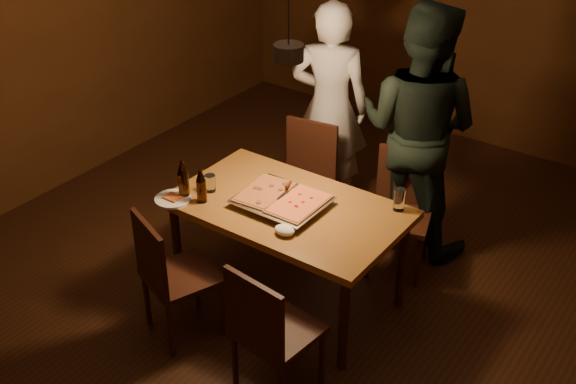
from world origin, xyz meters
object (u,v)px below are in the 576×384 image
Objects in this scene: chair_far_right at (403,199)px; diner_dark at (418,129)px; diner_white at (330,107)px; beer_bottle_a at (183,179)px; chair_near_right at (268,324)px; chair_far_left at (306,169)px; pendant_lamp at (289,51)px; dining_table at (288,215)px; plate_slice at (173,199)px; beer_bottle_b at (201,185)px; pizza_tray at (282,202)px; chair_near_left at (168,267)px.

diner_dark is at bearing -94.39° from chair_far_right.
beer_bottle_a is at bearing 63.97° from diner_white.
diner_dark reaches higher than chair_near_right.
chair_far_left is 1.46m from pendant_lamp.
diner_dark reaches higher than chair_far_right.
chair_far_right reaches higher than dining_table.
chair_near_right is 1.18m from plate_slice.
beer_bottle_b reaches higher than chair_far_left.
diner_white is at bearing 90.00° from beer_bottle_b.
pizza_tray is (-0.03, -0.02, 0.10)m from dining_table.
chair_near_left is 0.57m from beer_bottle_b.
beer_bottle_b is at bearing 57.45° from diner_dark.
diner_white reaches higher than pizza_tray.
pizza_tray is 0.29× the size of diner_dark.
chair_far_left is at bearing 22.51° from diner_dark.
beer_bottle_b is 1.05m from pendant_lamp.
dining_table is at bearing 83.89° from chair_near_left.
chair_far_right is 0.48× the size of pendant_lamp.
pendant_lamp reaches higher than diner_white.
pendant_lamp reaches higher than chair_near_right.
chair_near_right is 0.26× the size of diner_dark.
dining_table is 3.09× the size of chair_near_right.
pendant_lamp is at bearing 67.49° from diner_dark.
pendant_lamp is at bearing 40.17° from chair_far_right.
chair_near_left is 0.32× the size of diner_white.
chair_near_right is at bearing 16.86° from chair_near_left.
pendant_lamp is at bearing 88.77° from chair_near_left.
beer_bottle_b reaches higher than plate_slice.
chair_far_left is 1.53m from chair_near_left.
dining_table is 0.72m from beer_bottle_a.
chair_far_left is 0.92× the size of chair_far_right.
beer_bottle_b is 0.22× the size of pendant_lamp.
chair_far_left is 2.01× the size of plate_slice.
beer_bottle_a is at bearing -169.53° from beer_bottle_b.
beer_bottle_a reaches higher than chair_far_left.
chair_near_left is (0.02, -1.53, 0.00)m from chair_far_left.
chair_near_left is 1.51m from pendant_lamp.
beer_bottle_b is (-0.45, -0.26, 0.10)m from pizza_tray.
chair_near_right is 0.44× the size of pendant_lamp.
dining_table is 1.36× the size of pendant_lamp.
chair_far_left is 1.13m from beer_bottle_b.
beer_bottle_b is (0.13, 0.02, -0.02)m from beer_bottle_a.
pendant_lamp is (0.60, 0.46, 1.00)m from plate_slice.
diner_dark is at bearing 59.83° from beer_bottle_b.
plate_slice is 1.25m from pendant_lamp.
diner_white is at bearing 85.14° from beer_bottle_a.
beer_bottle_a is at bearing 65.21° from plate_slice.
chair_far_right is at bearing 133.58° from diner_white.
diner_white is at bearing 110.32° from pendant_lamp.
chair_near_right is 0.94m from pizza_tray.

